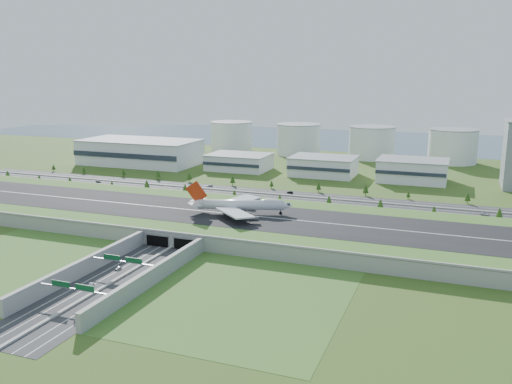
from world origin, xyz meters
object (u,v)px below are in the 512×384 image
(car_1, at_px, (91,285))
(car_2, at_px, (163,266))
(car_7, at_px, (210,185))
(car_4, at_px, (98,182))
(car_0, at_px, (118,268))
(boeing_747, at_px, (240,205))
(fuel_tank_a, at_px, (231,137))
(car_5, at_px, (290,192))
(car_6, at_px, (485,214))
(car_3, at_px, (92,311))

(car_1, height_order, car_2, car_2)
(car_1, relative_size, car_7, 0.75)
(car_2, xyz_separation_m, car_4, (-161.01, 164.46, 0.03))
(car_0, bearing_deg, car_1, -88.11)
(car_7, bearing_deg, boeing_747, 21.34)
(fuel_tank_a, bearing_deg, car_4, -97.55)
(car_4, bearing_deg, boeing_747, -126.94)
(car_5, relative_size, car_6, 0.84)
(boeing_747, xyz_separation_m, car_0, (-25.86, -91.63, -12.99))
(car_3, distance_m, car_4, 272.89)
(car_1, bearing_deg, car_7, 87.30)
(car_0, distance_m, car_2, 21.53)
(car_1, distance_m, car_5, 216.40)
(car_4, relative_size, car_6, 0.79)
(car_1, distance_m, car_3, 28.89)
(car_3, relative_size, car_7, 0.98)
(car_3, bearing_deg, car_0, -75.49)
(car_2, height_order, car_7, car_7)
(fuel_tank_a, height_order, car_6, fuel_tank_a)
(car_0, bearing_deg, car_7, 101.82)
(fuel_tank_a, distance_m, car_4, 226.21)
(car_1, height_order, car_4, car_4)
(fuel_tank_a, height_order, car_7, fuel_tank_a)
(car_1, bearing_deg, car_2, 47.33)
(car_7, bearing_deg, car_2, 5.94)
(car_2, xyz_separation_m, car_6, (150.08, 163.24, 0.06))
(car_7, bearing_deg, car_3, 1.85)
(fuel_tank_a, distance_m, car_0, 414.64)
(car_2, distance_m, car_5, 182.09)
(car_5, bearing_deg, car_2, 11.64)
(boeing_747, relative_size, car_3, 11.46)
(boeing_747, distance_m, car_3, 137.39)
(car_4, bearing_deg, car_1, -154.56)
(car_0, bearing_deg, car_2, 28.40)
(car_3, height_order, car_4, car_4)
(car_5, xyz_separation_m, car_6, (142.03, -18.67, 0.00))
(boeing_747, height_order, car_2, boeing_747)
(car_1, xyz_separation_m, car_5, (25.64, 214.88, 0.13))
(boeing_747, bearing_deg, car_4, 136.72)
(car_2, bearing_deg, fuel_tank_a, -49.16)
(car_3, relative_size, car_6, 0.92)
(car_4, distance_m, car_6, 311.09)
(car_2, relative_size, car_5, 1.10)
(car_3, bearing_deg, car_1, -60.05)
(car_2, relative_size, car_7, 0.99)
(fuel_tank_a, relative_size, car_5, 9.71)
(car_5, bearing_deg, car_1, 7.36)
(car_4, relative_size, car_5, 0.94)
(car_6, distance_m, car_7, 214.30)
(boeing_747, bearing_deg, car_6, 13.00)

